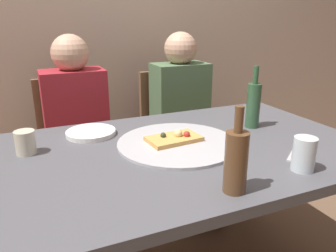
{
  "coord_description": "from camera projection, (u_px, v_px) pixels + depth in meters",
  "views": [
    {
      "loc": [
        -0.59,
        -1.11,
        1.26
      ],
      "look_at": [
        -0.04,
        0.14,
        0.8
      ],
      "focal_mm": 34.93,
      "sensor_mm": 36.0,
      "label": 1
    }
  ],
  "objects": [
    {
      "name": "pizza_slice_last",
      "position": [
        174.0,
        138.0,
        1.37
      ],
      "size": [
        0.23,
        0.15,
        0.05
      ],
      "color": "tan",
      "rests_on": "pizza_tray"
    },
    {
      "name": "table_knife",
      "position": [
        295.0,
        151.0,
        1.29
      ],
      "size": [
        0.19,
        0.15,
        0.01
      ],
      "primitive_type": "cube",
      "rotation": [
        0.0,
        0.0,
        0.63
      ],
      "color": "#B7B7BC",
      "rests_on": "dining_table"
    },
    {
      "name": "chair_right",
      "position": [
        176.0,
        127.0,
        2.32
      ],
      "size": [
        0.44,
        0.44,
        0.9
      ],
      "rotation": [
        0.0,
        0.0,
        3.14
      ],
      "color": "brown",
      "rests_on": "ground_plane"
    },
    {
      "name": "tumbler_far",
      "position": [
        304.0,
        154.0,
        1.12
      ],
      "size": [
        0.08,
        0.08,
        0.12
      ],
      "primitive_type": "cylinder",
      "color": "silver",
      "rests_on": "dining_table"
    },
    {
      "name": "guest_in_sweater",
      "position": [
        79.0,
        129.0,
        1.88
      ],
      "size": [
        0.36,
        0.56,
        1.17
      ],
      "rotation": [
        0.0,
        0.0,
        3.14
      ],
      "color": "maroon",
      "rests_on": "ground_plane"
    },
    {
      "name": "back_wall",
      "position": [
        108.0,
        10.0,
        2.29
      ],
      "size": [
        6.0,
        0.1,
        2.6
      ],
      "primitive_type": "cube",
      "color": "#BCA893",
      "rests_on": "ground_plane"
    },
    {
      "name": "plate_stack",
      "position": [
        91.0,
        133.0,
        1.47
      ],
      "size": [
        0.22,
        0.22,
        0.02
      ],
      "primitive_type": "cylinder",
      "color": "white",
      "rests_on": "dining_table"
    },
    {
      "name": "guest_in_beanie",
      "position": [
        186.0,
        116.0,
        2.14
      ],
      "size": [
        0.36,
        0.56,
        1.17
      ],
      "rotation": [
        0.0,
        0.0,
        3.14
      ],
      "color": "#4C6B47",
      "rests_on": "ground_plane"
    },
    {
      "name": "wine_bottle",
      "position": [
        253.0,
        104.0,
        1.54
      ],
      "size": [
        0.06,
        0.06,
        0.29
      ],
      "color": "#2D5133",
      "rests_on": "dining_table"
    },
    {
      "name": "beer_bottle",
      "position": [
        236.0,
        160.0,
        0.97
      ],
      "size": [
        0.07,
        0.07,
        0.27
      ],
      "color": "brown",
      "rests_on": "dining_table"
    },
    {
      "name": "pizza_tray",
      "position": [
        178.0,
        143.0,
        1.36
      ],
      "size": [
        0.5,
        0.5,
        0.01
      ],
      "primitive_type": "cylinder",
      "color": "#ADADB2",
      "rests_on": "dining_table"
    },
    {
      "name": "wine_glass",
      "position": [
        25.0,
        142.0,
        1.26
      ],
      "size": [
        0.08,
        0.08,
        0.09
      ],
      "primitive_type": "cylinder",
      "color": "beige",
      "rests_on": "dining_table"
    },
    {
      "name": "dining_table",
      "position": [
        190.0,
        163.0,
        1.37
      ],
      "size": [
        1.46,
        0.95,
        0.75
      ],
      "color": "#4C4C51",
      "rests_on": "ground_plane"
    },
    {
      "name": "chair_left",
      "position": [
        77.0,
        141.0,
        2.05
      ],
      "size": [
        0.44,
        0.44,
        0.9
      ],
      "rotation": [
        0.0,
        0.0,
        3.14
      ],
      "color": "brown",
      "rests_on": "ground_plane"
    }
  ]
}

